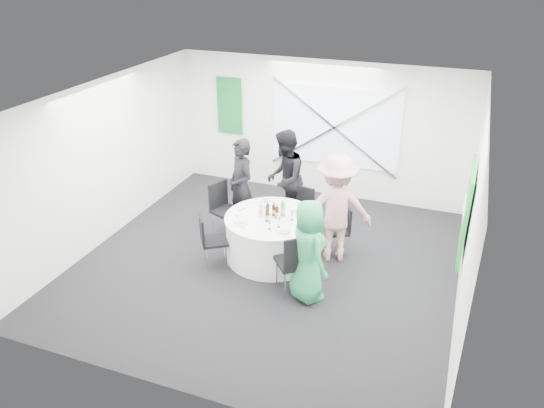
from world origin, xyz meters
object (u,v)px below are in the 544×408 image
(banquet_table, at_px, (272,237))
(person_woman_pink, at_px, (336,208))
(green_water_bottle, at_px, (283,210))
(person_man_back, at_px, (285,179))
(person_woman_green, at_px, (308,251))
(person_man_back_left, at_px, (241,186))
(chair_back, at_px, (302,207))
(chair_front_right, at_px, (295,259))
(chair_back_left, at_px, (223,205))
(chair_back_right, at_px, (341,226))
(chair_front_left, at_px, (209,237))
(clear_water_bottle, at_px, (261,211))

(banquet_table, distance_m, person_woman_pink, 1.17)
(person_woman_pink, relative_size, green_water_bottle, 6.43)
(person_man_back, relative_size, person_woman_green, 1.16)
(banquet_table, xyz_separation_m, person_man_back_left, (-0.86, 0.71, 0.50))
(chair_back, distance_m, green_water_bottle, 1.00)
(chair_front_right, distance_m, green_water_bottle, 1.14)
(person_man_back, distance_m, person_woman_pink, 1.47)
(banquet_table, relative_size, person_woman_green, 0.98)
(green_water_bottle, bearing_deg, chair_back_left, 164.10)
(person_woman_pink, bearing_deg, chair_back_left, -23.37)
(chair_back, height_order, person_man_back_left, person_man_back_left)
(chair_back_right, height_order, chair_front_left, chair_front_left)
(green_water_bottle, bearing_deg, chair_back_right, 27.46)
(chair_back_right, bearing_deg, chair_front_left, -87.66)
(chair_front_left, bearing_deg, chair_back, -66.99)
(banquet_table, height_order, person_woman_pink, person_woman_pink)
(person_man_back, xyz_separation_m, person_woman_pink, (1.19, -0.86, 0.01))
(chair_back_left, bearing_deg, chair_front_right, -103.53)
(banquet_table, height_order, chair_front_left, chair_front_left)
(chair_front_left, height_order, person_man_back_left, person_man_back_left)
(person_woman_green, height_order, green_water_bottle, person_woman_green)
(person_woman_green, bearing_deg, clear_water_bottle, 6.83)
(chair_front_left, xyz_separation_m, person_woman_green, (1.74, -0.28, 0.26))
(banquet_table, bearing_deg, chair_back, 79.56)
(chair_front_right, distance_m, person_woman_green, 0.27)
(person_man_back, bearing_deg, chair_back_right, 52.13)
(chair_back, xyz_separation_m, chair_front_right, (0.50, -1.90, 0.11))
(chair_front_left, bearing_deg, clear_water_bottle, -86.19)
(person_woman_pink, height_order, clear_water_bottle, person_woman_pink)
(person_man_back_left, relative_size, person_man_back, 0.96)
(person_woman_pink, bearing_deg, chair_front_left, 6.79)
(banquet_table, bearing_deg, chair_back_left, 157.16)
(chair_back, relative_size, chair_front_right, 0.83)
(chair_back, relative_size, person_man_back, 0.46)
(person_man_back_left, relative_size, clear_water_bottle, 6.10)
(chair_back, relative_size, clear_water_bottle, 2.95)
(green_water_bottle, bearing_deg, person_man_back, 108.02)
(chair_back_left, xyz_separation_m, person_man_back_left, (0.26, 0.24, 0.30))
(chair_back_left, bearing_deg, green_water_bottle, -83.05)
(chair_back_right, relative_size, clear_water_bottle, 3.00)
(chair_front_left, height_order, person_woman_green, person_woman_green)
(chair_back, xyz_separation_m, person_woman_green, (0.69, -1.90, 0.30))
(chair_front_right, xyz_separation_m, clear_water_bottle, (-0.87, 0.81, 0.27))
(chair_back, bearing_deg, green_water_bottle, -82.32)
(chair_front_right, distance_m, person_man_back_left, 2.22)
(chair_back_left, bearing_deg, person_man_back_left, -25.02)
(chair_back_right, xyz_separation_m, person_woman_green, (-0.14, -1.43, 0.29))
(chair_back_right, distance_m, person_woman_pink, 0.47)
(chair_back, distance_m, person_man_back, 0.61)
(chair_back_left, relative_size, chair_front_right, 0.95)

